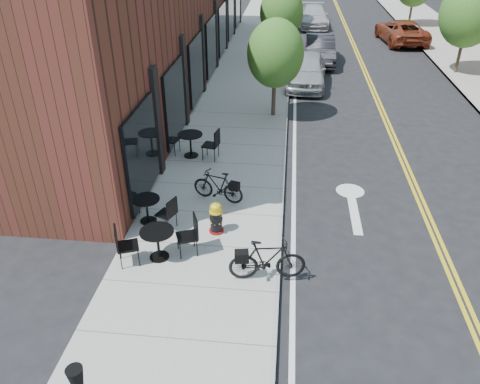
{
  "coord_description": "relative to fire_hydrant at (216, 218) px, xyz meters",
  "views": [
    {
      "loc": [
        -0.05,
        -9.19,
        7.25
      ],
      "look_at": [
        -1.15,
        1.21,
        1.0
      ],
      "focal_mm": 35.0,
      "sensor_mm": 36.0,
      "label": 1
    }
  ],
  "objects": [
    {
      "name": "sidewalk_near",
      "position": [
        -0.3,
        9.38,
        -0.48
      ],
      "size": [
        4.0,
        70.0,
        0.12
      ],
      "primitive_type": "cube",
      "color": "#9E9B93",
      "rests_on": "ground"
    },
    {
      "name": "parked_car_far",
      "position": [
        8.72,
        22.22,
        0.18
      ],
      "size": [
        2.96,
        5.43,
        1.44
      ],
      "primitive_type": "imported",
      "rotation": [
        0.0,
        0.0,
        3.25
      ],
      "color": "maroon",
      "rests_on": "ground"
    },
    {
      "name": "bicycle_right",
      "position": [
        1.4,
        -1.67,
        0.1
      ],
      "size": [
        1.79,
        0.75,
        1.04
      ],
      "primitive_type": "imported",
      "rotation": [
        0.0,
        0.0,
        1.73
      ],
      "color": "black",
      "rests_on": "sidewalk_near"
    },
    {
      "name": "ground",
      "position": [
        1.7,
        -0.62,
        -0.54
      ],
      "size": [
        120.0,
        120.0,
        0.0
      ],
      "primitive_type": "plane",
      "color": "black",
      "rests_on": "ground"
    },
    {
      "name": "parked_car_b",
      "position": [
        3.3,
        16.83,
        0.19
      ],
      "size": [
        1.55,
        4.45,
        1.47
      ],
      "primitive_type": "imported",
      "rotation": [
        0.0,
        0.0,
        0.0
      ],
      "color": "black",
      "rests_on": "ground"
    },
    {
      "name": "tree_near_b",
      "position": [
        1.1,
        16.38,
        2.18
      ],
      "size": [
        2.3,
        2.3,
        3.98
      ],
      "color": "#382B1E",
      "rests_on": "sidewalk_near"
    },
    {
      "name": "bicycle_left",
      "position": [
        -0.18,
        1.55,
        0.04
      ],
      "size": [
        1.6,
        0.87,
        0.93
      ],
      "primitive_type": "imported",
      "rotation": [
        0.0,
        0.0,
        -1.87
      ],
      "color": "black",
      "rests_on": "sidewalk_near"
    },
    {
      "name": "building_near",
      "position": [
        -4.8,
        13.38,
        2.96
      ],
      "size": [
        5.0,
        28.0,
        7.0
      ],
      "primitive_type": "cube",
      "color": "#4E2619",
      "rests_on": "ground"
    },
    {
      "name": "parked_car_a",
      "position": [
        2.5,
        12.69,
        0.23
      ],
      "size": [
        2.07,
        4.6,
        1.54
      ],
      "primitive_type": "imported",
      "rotation": [
        0.0,
        0.0,
        -0.06
      ],
      "color": "#9A9DA2",
      "rests_on": "ground"
    },
    {
      "name": "tree_far_b",
      "position": [
        10.3,
        15.38,
        2.52
      ],
      "size": [
        2.8,
        2.8,
        4.62
      ],
      "color": "#382B1E",
      "rests_on": "sidewalk_far"
    },
    {
      "name": "fire_hydrant",
      "position": [
        0.0,
        0.0,
        0.0
      ],
      "size": [
        0.41,
        0.41,
        0.89
      ],
      "rotation": [
        0.0,
        0.0,
        -0.06
      ],
      "color": "maroon",
      "rests_on": "sidewalk_near"
    },
    {
      "name": "tree_near_a",
      "position": [
        1.1,
        8.38,
        2.07
      ],
      "size": [
        2.2,
        2.2,
        3.81
      ],
      "color": "#382B1E",
      "rests_on": "sidewalk_near"
    },
    {
      "name": "bistro_set_c",
      "position": [
        -1.51,
        4.29,
        0.11
      ],
      "size": [
        1.99,
        0.98,
        1.05
      ],
      "rotation": [
        0.0,
        0.0,
        -0.19
      ],
      "color": "black",
      "rests_on": "sidewalk_near"
    },
    {
      "name": "bistro_set_a",
      "position": [
        -1.21,
        -1.2,
        0.09
      ],
      "size": [
        1.9,
        1.12,
        1.01
      ],
      "rotation": [
        0.0,
        0.0,
        0.37
      ],
      "color": "black",
      "rests_on": "sidewalk_near"
    },
    {
      "name": "bistro_set_b",
      "position": [
        -1.9,
        0.27,
        0.04
      ],
      "size": [
        1.73,
        1.05,
        0.92
      ],
      "rotation": [
        0.0,
        0.0,
        -0.39
      ],
      "color": "black",
      "rests_on": "sidewalk_near"
    },
    {
      "name": "parked_car_c",
      "position": [
        3.28,
        26.71,
        0.17
      ],
      "size": [
        2.06,
        4.93,
        1.42
      ],
      "primitive_type": "imported",
      "rotation": [
        0.0,
        0.0,
        0.01
      ],
      "color": "#B9BABF",
      "rests_on": "ground"
    }
  ]
}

